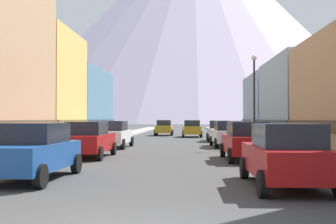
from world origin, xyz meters
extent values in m
cube|color=gray|center=(-6.25, 35.00, 0.07)|extent=(2.50, 100.00, 0.15)
cube|color=gray|center=(6.25, 35.00, 0.07)|extent=(2.50, 100.00, 0.15)
cube|color=#D8B259|center=(-11.48, 24.47, 4.27)|extent=(7.96, 8.35, 8.54)
cube|color=brown|center=(-11.48, 24.47, 1.60)|extent=(8.26, 8.35, 0.50)
cube|color=slate|center=(-11.08, 35.03, 3.46)|extent=(7.16, 12.49, 6.93)
cube|color=#22333F|center=(-11.08, 35.03, 1.60)|extent=(7.46, 12.49, 0.50)
cube|color=#99A5B2|center=(12.18, 25.56, 3.27)|extent=(9.36, 10.67, 6.53)
cube|color=#444A50|center=(12.18, 25.56, 1.60)|extent=(9.66, 10.67, 0.50)
cube|color=#99A5B2|center=(10.60, 36.47, 3.21)|extent=(6.20, 10.24, 6.43)
cube|color=#444A50|center=(10.60, 36.47, 1.60)|extent=(6.50, 10.24, 0.50)
cube|color=#19478C|center=(-3.80, 6.11, 0.74)|extent=(1.98, 4.46, 0.80)
cube|color=#1E232D|center=(-3.79, 6.36, 1.46)|extent=(1.67, 2.25, 0.64)
cylinder|color=black|center=(-2.93, 4.43, 0.34)|extent=(0.24, 0.69, 0.68)
cylinder|color=black|center=(-2.83, 7.73, 0.34)|extent=(0.24, 0.69, 0.68)
cylinder|color=black|center=(-4.67, 7.79, 0.34)|extent=(0.24, 0.69, 0.68)
cube|color=#9E1111|center=(-3.80, 13.70, 0.74)|extent=(1.91, 4.43, 0.80)
cube|color=#1E232D|center=(-3.80, 13.45, 1.46)|extent=(1.63, 2.22, 0.64)
cylinder|color=black|center=(-4.69, 15.36, 0.34)|extent=(0.23, 0.68, 0.68)
cylinder|color=black|center=(-2.85, 15.34, 0.34)|extent=(0.23, 0.68, 0.68)
cylinder|color=black|center=(-4.75, 12.06, 0.34)|extent=(0.23, 0.68, 0.68)
cylinder|color=black|center=(-2.91, 12.04, 0.34)|extent=(0.23, 0.68, 0.68)
cube|color=silver|center=(-3.80, 20.77, 0.74)|extent=(1.98, 4.46, 0.80)
cube|color=#1E232D|center=(-3.81, 20.52, 1.46)|extent=(1.67, 2.25, 0.64)
cylinder|color=black|center=(-4.67, 22.45, 0.34)|extent=(0.24, 0.69, 0.68)
cylinder|color=black|center=(-2.83, 22.39, 0.34)|extent=(0.24, 0.69, 0.68)
cylinder|color=black|center=(-4.77, 19.15, 0.34)|extent=(0.24, 0.69, 0.68)
cylinder|color=black|center=(-2.93, 19.09, 0.34)|extent=(0.24, 0.69, 0.68)
cube|color=#9E1111|center=(3.80, 5.05, 0.74)|extent=(1.84, 4.40, 0.80)
cube|color=#1E232D|center=(3.80, 4.80, 1.46)|extent=(1.60, 2.20, 0.64)
cylinder|color=black|center=(2.88, 6.70, 0.34)|extent=(0.22, 0.68, 0.68)
cylinder|color=black|center=(4.72, 6.70, 0.34)|extent=(0.22, 0.68, 0.68)
cylinder|color=black|center=(2.88, 3.40, 0.34)|extent=(0.22, 0.68, 0.68)
cube|color=#9E1111|center=(3.80, 12.75, 0.74)|extent=(1.91, 4.43, 0.80)
cube|color=#1E232D|center=(3.80, 12.50, 1.46)|extent=(1.64, 2.23, 0.64)
cylinder|color=black|center=(2.85, 14.38, 0.34)|extent=(0.23, 0.68, 0.68)
cylinder|color=black|center=(4.69, 14.41, 0.34)|extent=(0.23, 0.68, 0.68)
cylinder|color=black|center=(2.91, 11.08, 0.34)|extent=(0.23, 0.68, 0.68)
cylinder|color=black|center=(4.75, 11.11, 0.34)|extent=(0.23, 0.68, 0.68)
cube|color=silver|center=(3.80, 21.94, 0.74)|extent=(2.00, 4.46, 0.80)
cube|color=#1E232D|center=(3.81, 21.69, 1.46)|extent=(1.68, 2.26, 0.64)
cylinder|color=black|center=(2.82, 23.56, 0.34)|extent=(0.24, 0.69, 0.68)
cylinder|color=black|center=(4.66, 23.62, 0.34)|extent=(0.24, 0.69, 0.68)
cylinder|color=black|center=(2.94, 20.26, 0.34)|extent=(0.24, 0.69, 0.68)
cylinder|color=black|center=(4.78, 20.32, 0.34)|extent=(0.24, 0.69, 0.68)
cube|color=silver|center=(3.80, 29.17, 0.74)|extent=(1.93, 4.44, 0.80)
cube|color=#1E232D|center=(3.79, 28.92, 1.46)|extent=(1.64, 2.23, 0.64)
cylinder|color=black|center=(2.91, 30.84, 0.34)|extent=(0.23, 0.68, 0.68)
cylinder|color=black|center=(4.75, 30.80, 0.34)|extent=(0.23, 0.68, 0.68)
cylinder|color=black|center=(2.85, 27.54, 0.34)|extent=(0.23, 0.68, 0.68)
cylinder|color=black|center=(4.69, 27.50, 0.34)|extent=(0.23, 0.68, 0.68)
cube|color=#B28419|center=(1.60, 37.77, 0.74)|extent=(1.84, 4.40, 0.80)
cube|color=#1E232D|center=(1.60, 37.52, 1.46)|extent=(1.60, 2.20, 0.64)
cylinder|color=black|center=(0.68, 39.42, 0.34)|extent=(0.22, 0.68, 0.68)
cylinder|color=black|center=(2.52, 39.42, 0.34)|extent=(0.22, 0.68, 0.68)
cylinder|color=black|center=(0.68, 36.12, 0.34)|extent=(0.22, 0.68, 0.68)
cylinder|color=black|center=(2.52, 36.12, 0.34)|extent=(0.22, 0.68, 0.68)
cube|color=#B28419|center=(-1.60, 41.71, 0.74)|extent=(1.84, 4.40, 0.80)
cube|color=#1E232D|center=(-1.60, 41.96, 1.46)|extent=(1.60, 2.20, 0.64)
cylinder|color=black|center=(-0.68, 40.06, 0.34)|extent=(0.22, 0.68, 0.68)
cylinder|color=black|center=(-2.52, 40.06, 0.34)|extent=(0.22, 0.68, 0.68)
cylinder|color=black|center=(-0.68, 43.36, 0.34)|extent=(0.22, 0.68, 0.68)
cylinder|color=black|center=(-2.52, 43.36, 0.34)|extent=(0.22, 0.68, 0.68)
cylinder|color=navy|center=(6.25, 26.65, 0.88)|extent=(0.36, 0.36, 1.46)
sphere|color=tan|center=(6.25, 26.65, 1.73)|extent=(0.23, 0.23, 0.23)
cylinder|color=black|center=(5.35, 20.07, 2.90)|extent=(0.12, 0.12, 5.50)
sphere|color=white|center=(5.35, 20.07, 5.83)|extent=(0.36, 0.36, 0.36)
cone|color=silver|center=(5.37, 260.00, 64.07)|extent=(233.92, 233.92, 128.14)
camera|label=1|loc=(1.05, -6.80, 1.90)|focal=44.76mm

